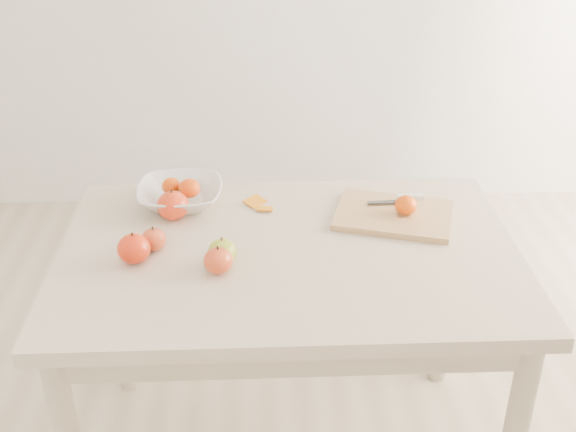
{
  "coord_description": "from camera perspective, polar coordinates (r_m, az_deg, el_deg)",
  "views": [
    {
      "loc": [
        -0.07,
        -1.61,
        1.73
      ],
      "look_at": [
        0.0,
        0.05,
        0.82
      ],
      "focal_mm": 45.0,
      "sensor_mm": 36.0,
      "label": 1
    }
  ],
  "objects": [
    {
      "name": "apple_red_c",
      "position": [
        1.78,
        -5.54,
        -3.52
      ],
      "size": [
        0.07,
        0.07,
        0.07
      ],
      "primitive_type": "ellipsoid",
      "color": "#A50503",
      "rests_on": "table"
    },
    {
      "name": "table",
      "position": [
        1.93,
        0.06,
        -5.1
      ],
      "size": [
        1.2,
        0.8,
        0.75
      ],
      "color": "#C6B396",
      "rests_on": "ground"
    },
    {
      "name": "paring_knife",
      "position": [
        2.11,
        9.3,
        1.41
      ],
      "size": [
        0.17,
        0.05,
        0.01
      ],
      "color": "white",
      "rests_on": "cutting_board"
    },
    {
      "name": "apple_red_a",
      "position": [
        2.03,
        -9.09,
        0.83
      ],
      "size": [
        0.09,
        0.09,
        0.08
      ],
      "primitive_type": "ellipsoid",
      "color": "#A6040E",
      "rests_on": "table"
    },
    {
      "name": "orange_peel_a",
      "position": [
        2.1,
        -2.61,
        1.05
      ],
      "size": [
        0.07,
        0.07,
        0.01
      ],
      "primitive_type": "cube",
      "rotation": [
        0.21,
        0.0,
        0.85
      ],
      "color": "orange",
      "rests_on": "table"
    },
    {
      "name": "board_tangerine",
      "position": [
        2.02,
        9.3,
        0.86
      ],
      "size": [
        0.06,
        0.06,
        0.05
      ],
      "primitive_type": "ellipsoid",
      "color": "#D65307",
      "rests_on": "cutting_board"
    },
    {
      "name": "apple_green",
      "position": [
        1.81,
        -5.22,
        -2.83
      ],
      "size": [
        0.07,
        0.07,
        0.07
      ],
      "primitive_type": "ellipsoid",
      "color": "olive",
      "rests_on": "table"
    },
    {
      "name": "bowl_tangerine_far",
      "position": [
        2.08,
        -7.79,
        2.19
      ],
      "size": [
        0.06,
        0.06,
        0.05
      ],
      "primitive_type": "ellipsoid",
      "color": "#DE4407",
      "rests_on": "fruit_bowl"
    },
    {
      "name": "cutting_board",
      "position": [
        2.04,
        8.35,
        0.08
      ],
      "size": [
        0.37,
        0.31,
        0.02
      ],
      "primitive_type": "cube",
      "rotation": [
        0.0,
        0.0,
        -0.29
      ],
      "color": "tan",
      "rests_on": "table"
    },
    {
      "name": "orange_peel_b",
      "position": [
        2.07,
        -1.85,
        0.52
      ],
      "size": [
        0.05,
        0.04,
        0.01
      ],
      "primitive_type": "cube",
      "rotation": [
        -0.14,
        0.0,
        -0.11
      ],
      "color": "orange",
      "rests_on": "table"
    },
    {
      "name": "bowl_tangerine_near",
      "position": [
        2.11,
        -9.22,
        2.37
      ],
      "size": [
        0.05,
        0.05,
        0.05
      ],
      "primitive_type": "ellipsoid",
      "color": "#DC4A07",
      "rests_on": "fruit_bowl"
    },
    {
      "name": "fruit_bowl",
      "position": [
        2.11,
        -8.52,
        1.64
      ],
      "size": [
        0.25,
        0.25,
        0.06
      ],
      "primitive_type": "imported",
      "color": "silver",
      "rests_on": "table"
    },
    {
      "name": "apple_red_b",
      "position": [
        1.85,
        -12.09,
        -2.53
      ],
      "size": [
        0.08,
        0.08,
        0.08
      ],
      "primitive_type": "ellipsoid",
      "color": "#A50D06",
      "rests_on": "table"
    },
    {
      "name": "apple_red_d",
      "position": [
        1.9,
        -10.57,
        -1.83
      ],
      "size": [
        0.07,
        0.07,
        0.06
      ],
      "primitive_type": "ellipsoid",
      "color": "maroon",
      "rests_on": "table"
    }
  ]
}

